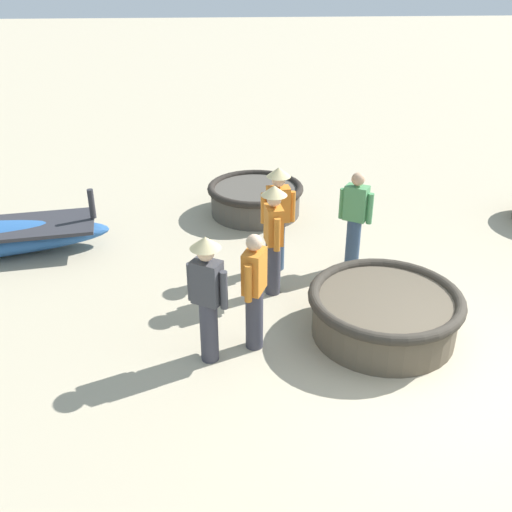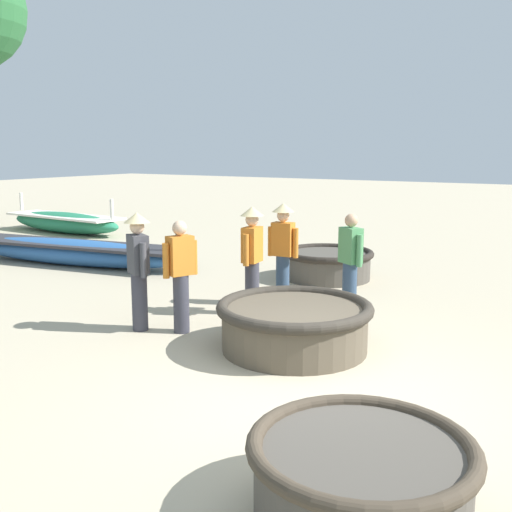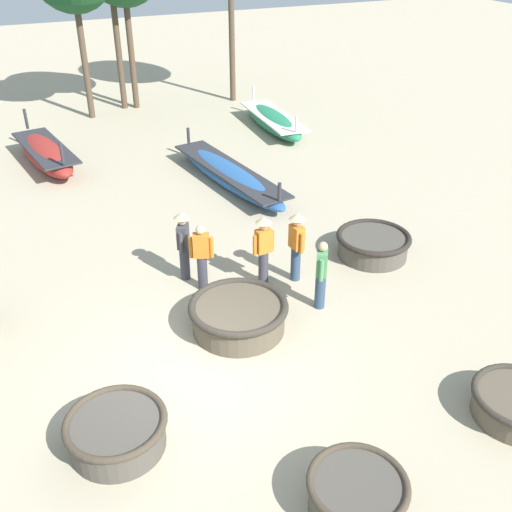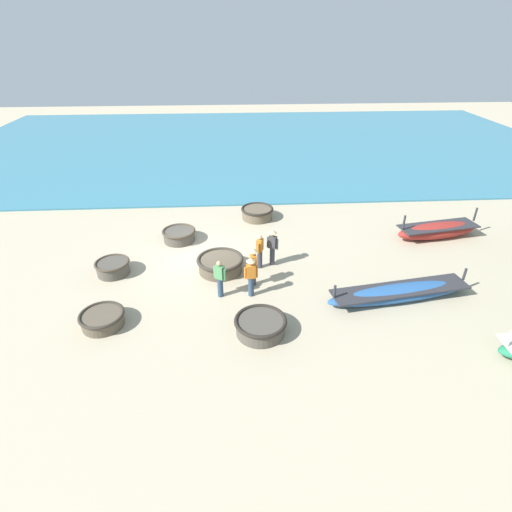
# 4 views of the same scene
# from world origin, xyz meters

# --- Properties ---
(ground_plane) EXTENTS (80.00, 80.00, 0.00)m
(ground_plane) POSITION_xyz_m (0.00, 0.00, 0.00)
(ground_plane) COLOR tan
(sea) EXTENTS (28.00, 52.00, 0.10)m
(sea) POSITION_xyz_m (-19.81, 4.00, 0.05)
(sea) COLOR teal
(sea) RESTS_ON ground
(coracle_nearest) EXTENTS (1.80, 1.80, 0.58)m
(coracle_nearest) POSITION_xyz_m (5.28, 2.36, 0.31)
(coracle_nearest) COLOR #4C473F
(coracle_nearest) RESTS_ON ground
(coracle_front_left) EXTENTS (1.99, 1.99, 0.63)m
(coracle_front_left) POSITION_xyz_m (1.20, 0.94, 0.34)
(coracle_front_left) COLOR brown
(coracle_front_left) RESTS_ON ground
(coracle_upturned) EXTENTS (1.61, 1.61, 0.58)m
(coracle_upturned) POSITION_xyz_m (-1.67, -1.10, 0.31)
(coracle_upturned) COLOR #4C473F
(coracle_upturned) RESTS_ON ground
(coracle_far_left) EXTENTS (1.75, 1.75, 0.62)m
(coracle_far_left) POSITION_xyz_m (-4.03, 2.85, 0.34)
(coracle_far_left) COLOR brown
(coracle_far_left) RESTS_ON ground
(coracle_beside_post) EXTENTS (1.44, 1.44, 0.58)m
(coracle_beside_post) POSITION_xyz_m (1.14, -3.57, 0.31)
(coracle_beside_post) COLOR #4C473F
(coracle_beside_post) RESTS_ON ground
(coracle_front_right) EXTENTS (1.56, 1.56, 0.50)m
(coracle_front_right) POSITION_xyz_m (4.54, -3.10, 0.27)
(coracle_front_right) COLOR brown
(coracle_front_right) RESTS_ON ground
(long_boat_white_hull) EXTENTS (1.90, 5.92, 1.01)m
(long_boat_white_hull) POSITION_xyz_m (3.68, 7.79, 0.30)
(long_boat_white_hull) COLOR #285693
(long_boat_white_hull) RESTS_ON ground
(long_boat_ochre_hull) EXTENTS (1.80, 4.37, 1.38)m
(long_boat_ochre_hull) POSITION_xyz_m (-1.23, 11.54, 0.40)
(long_boat_ochre_hull) COLOR maroon
(long_boat_ochre_hull) RESTS_ON ground
(fisherman_standing_left) EXTENTS (0.36, 0.47, 1.67)m
(fisherman_standing_left) POSITION_xyz_m (0.81, 3.19, 0.96)
(fisherman_standing_left) COLOR #383842
(fisherman_standing_left) RESTS_ON ground
(fisherman_by_coracle) EXTENTS (0.53, 0.36, 1.67)m
(fisherman_by_coracle) POSITION_xyz_m (2.34, 2.29, 0.96)
(fisherman_by_coracle) COLOR #383842
(fisherman_by_coracle) RESTS_ON ground
(fisherman_crouching) EXTENTS (0.36, 0.53, 1.67)m
(fisherman_crouching) POSITION_xyz_m (3.08, 2.15, 0.96)
(fisherman_crouching) COLOR #2D425B
(fisherman_crouching) RESTS_ON ground
(fisherman_with_hat) EXTENTS (0.36, 0.47, 1.57)m
(fisherman_with_hat) POSITION_xyz_m (3.06, 0.97, 0.84)
(fisherman_with_hat) COLOR #2D425B
(fisherman_with_hat) RESTS_ON ground
(fisherman_standing_right) EXTENTS (0.50, 0.33, 1.57)m
(fisherman_standing_right) POSITION_xyz_m (1.03, 2.63, 0.84)
(fisherman_standing_right) COLOR #383842
(fisherman_standing_right) RESTS_ON ground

